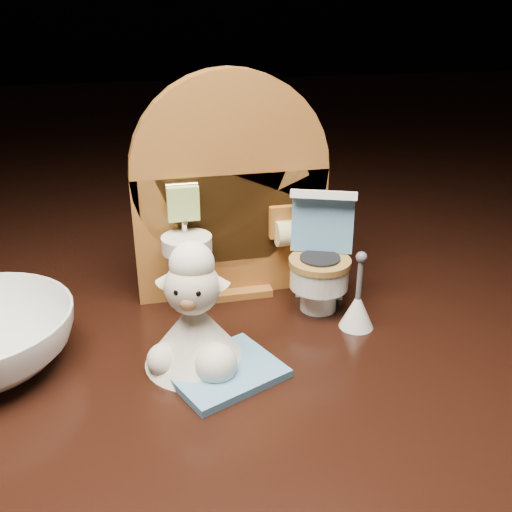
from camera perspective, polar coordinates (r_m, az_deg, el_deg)
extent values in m
cube|color=black|center=(0.38, -0.22, -14.54)|extent=(2.50, 2.50, 0.10)
cube|color=#995C24|center=(0.39, -2.45, 2.29)|extent=(0.13, 0.02, 0.09)
cylinder|color=#995C24|center=(0.37, -2.56, 8.42)|extent=(0.13, 0.02, 0.13)
cube|color=#995C24|center=(0.40, -2.35, -3.05)|extent=(0.05, 0.04, 0.01)
cylinder|color=white|center=(0.38, -6.80, -2.13)|extent=(0.01, 0.01, 0.04)
cylinder|color=white|center=(0.36, -6.94, 1.21)|extent=(0.03, 0.03, 0.01)
cylinder|color=silver|center=(0.37, -7.19, 3.18)|extent=(0.00, 0.00, 0.01)
cube|color=#B1D671|center=(0.36, -7.30, 5.25)|extent=(0.02, 0.01, 0.02)
cube|color=#995C24|center=(0.38, 3.12, 3.46)|extent=(0.02, 0.01, 0.02)
cylinder|color=#EADA8F|center=(0.38, 3.35, 2.30)|extent=(0.02, 0.02, 0.02)
cylinder|color=white|center=(0.38, 6.24, -4.03)|extent=(0.02, 0.02, 0.02)
cylinder|color=white|center=(0.37, 6.34, -1.93)|extent=(0.04, 0.04, 0.02)
cylinder|color=olive|center=(0.36, 6.40, -0.59)|extent=(0.04, 0.04, 0.00)
cube|color=white|center=(0.39, 6.50, -0.67)|extent=(0.04, 0.03, 0.05)
cube|color=#5486B0|center=(0.37, 6.68, 3.45)|extent=(0.04, 0.03, 0.04)
cube|color=white|center=(0.36, 6.80, 6.10)|extent=(0.04, 0.02, 0.01)
cylinder|color=#BAD246|center=(0.38, 8.06, 3.34)|extent=(0.01, 0.01, 0.01)
cube|color=#5486B0|center=(0.32, -3.16, -11.45)|extent=(0.07, 0.07, 0.00)
cone|color=white|center=(0.36, 10.08, -5.33)|extent=(0.02, 0.02, 0.02)
cylinder|color=#59595B|center=(0.35, 10.33, -2.27)|extent=(0.00, 0.00, 0.03)
sphere|color=#59595B|center=(0.34, 10.51, -0.12)|extent=(0.01, 0.01, 0.01)
cone|color=silver|center=(0.32, -6.09, -7.57)|extent=(0.06, 0.06, 0.04)
sphere|color=silver|center=(0.31, -4.04, -10.72)|extent=(0.02, 0.02, 0.02)
sphere|color=silver|center=(0.32, -9.16, -10.25)|extent=(0.02, 0.02, 0.02)
sphere|color=beige|center=(0.30, -6.40, -3.10)|extent=(0.03, 0.03, 0.03)
sphere|color=#BF814B|center=(0.30, -6.76, -4.53)|extent=(0.01, 0.01, 0.01)
sphere|color=silver|center=(0.30, -6.44, -0.79)|extent=(0.02, 0.02, 0.02)
cone|color=beige|center=(0.31, -8.85, -2.17)|extent=(0.02, 0.01, 0.01)
cone|color=beige|center=(0.30, -3.84, -2.39)|extent=(0.02, 0.01, 0.01)
sphere|color=black|center=(0.29, -7.89, -3.62)|extent=(0.00, 0.00, 0.00)
sphere|color=black|center=(0.29, -5.84, -3.72)|extent=(0.00, 0.00, 0.00)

